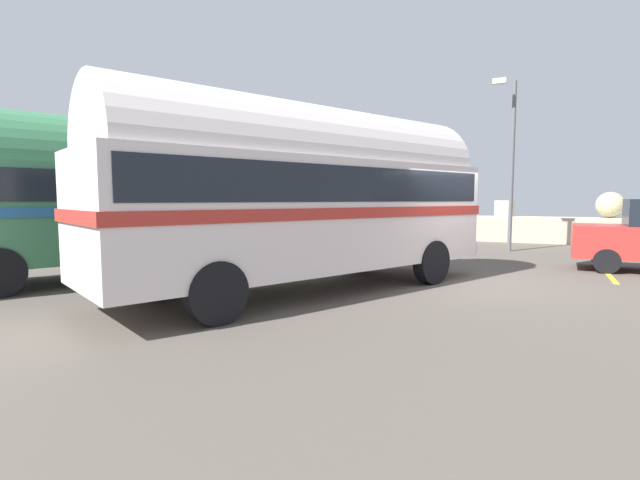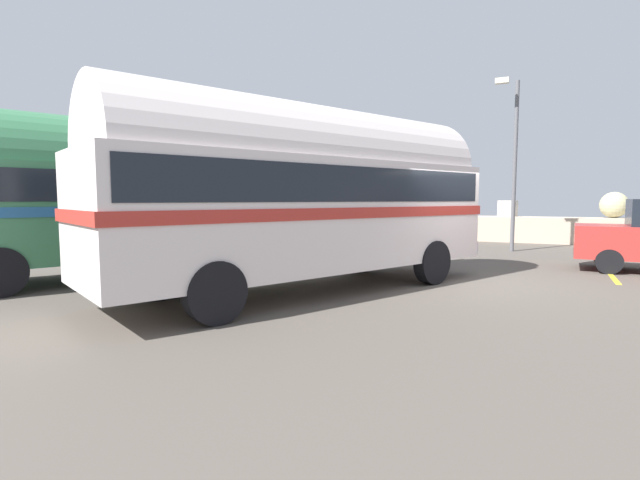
% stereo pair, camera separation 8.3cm
% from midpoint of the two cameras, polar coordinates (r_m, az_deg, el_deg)
% --- Properties ---
extents(ground, '(32.00, 26.00, 0.02)m').
position_cam_midpoint_polar(ground, '(10.85, 16.21, -5.10)').
color(ground, '#534C44').
extents(breakwater, '(31.36, 1.91, 2.45)m').
position_cam_midpoint_polar(breakwater, '(22.44, 21.43, 1.66)').
color(breakwater, '#BFAA93').
rests_on(breakwater, ground).
extents(vintage_coach, '(5.75, 8.80, 3.70)m').
position_cam_midpoint_polar(vintage_coach, '(9.31, -1.80, 6.08)').
color(vintage_coach, black).
rests_on(vintage_coach, ground).
extents(second_coach, '(5.58, 8.83, 3.70)m').
position_cam_midpoint_polar(second_coach, '(12.23, -23.65, 5.41)').
color(second_coach, black).
rests_on(second_coach, ground).
extents(lamp_post, '(0.75, 0.78, 5.99)m').
position_cam_midpoint_polar(lamp_post, '(17.92, 22.14, 9.52)').
color(lamp_post, '#5B5B60').
rests_on(lamp_post, ground).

